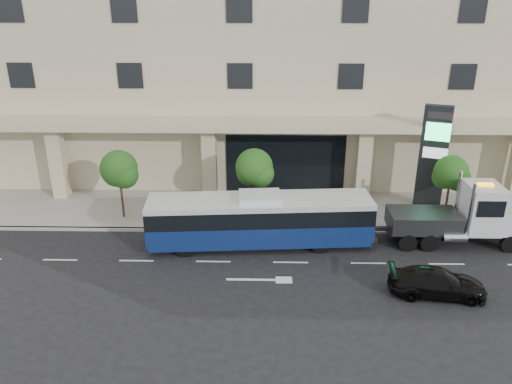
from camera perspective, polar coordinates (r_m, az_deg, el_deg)
ground at (r=27.34m, az=3.84°, el=-6.46°), size 120.00×120.00×0.00m
sidewalk at (r=31.79m, az=3.47°, el=-2.04°), size 120.00×6.00×0.15m
curb at (r=29.08m, az=3.68°, el=-4.45°), size 120.00×0.30×0.15m
convention_center at (r=39.57m, az=3.26°, el=17.58°), size 60.00×17.60×20.00m
tree_left at (r=30.57m, az=-15.33°, el=2.31°), size 2.27×2.20×4.22m
tree_mid at (r=29.28m, az=-0.15°, el=2.56°), size 2.28×2.20×4.38m
tree_right at (r=31.28m, az=21.42°, el=1.85°), size 2.10×2.00×4.04m
city_bus at (r=26.97m, az=0.41°, el=-3.13°), size 12.19×3.45×3.05m
tow_truck at (r=29.40m, az=22.83°, el=-2.64°), size 8.56×2.23×3.90m
black_sedan at (r=24.58m, az=20.00°, el=-9.71°), size 4.51×2.22×1.26m
signage_pylon at (r=32.53m, az=19.54°, el=3.71°), size 1.74×1.12×6.59m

